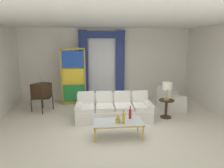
{
  "coord_description": "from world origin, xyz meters",
  "views": [
    {
      "loc": [
        -0.73,
        -5.65,
        2.37
      ],
      "look_at": [
        0.0,
        0.9,
        1.05
      ],
      "focal_mm": 32.56,
      "sensor_mm": 36.0,
      "label": 1
    }
  ],
  "objects_px": {
    "bottle_crystal_tall": "(118,120)",
    "round_side_table": "(166,107)",
    "armchair_white": "(169,102)",
    "peacock_figurine": "(82,101)",
    "coffee_table": "(118,123)",
    "vintage_tv": "(41,91)",
    "bottle_amber_squat": "(130,113)",
    "couch_white_long": "(114,110)",
    "bottle_blue_decanter": "(124,118)",
    "table_lamp_brass": "(167,87)",
    "stained_glass_divider": "(73,78)"
  },
  "relations": [
    {
      "from": "coffee_table",
      "to": "stained_glass_divider",
      "type": "xyz_separation_m",
      "value": [
        -1.33,
        3.05,
        0.68
      ]
    },
    {
      "from": "bottle_amber_squat",
      "to": "stained_glass_divider",
      "type": "xyz_separation_m",
      "value": [
        -1.67,
        2.88,
        0.51
      ]
    },
    {
      "from": "bottle_blue_decanter",
      "to": "bottle_amber_squat",
      "type": "distance_m",
      "value": 0.39
    },
    {
      "from": "peacock_figurine",
      "to": "bottle_blue_decanter",
      "type": "bearing_deg",
      "value": -68.36
    },
    {
      "from": "stained_glass_divider",
      "to": "armchair_white",
      "type": "bearing_deg",
      "value": -17.82
    },
    {
      "from": "bottle_crystal_tall",
      "to": "peacock_figurine",
      "type": "height_order",
      "value": "bottle_crystal_tall"
    },
    {
      "from": "stained_glass_divider",
      "to": "bottle_blue_decanter",
      "type": "bearing_deg",
      "value": -65.59
    },
    {
      "from": "coffee_table",
      "to": "stained_glass_divider",
      "type": "bearing_deg",
      "value": 113.49
    },
    {
      "from": "stained_glass_divider",
      "to": "table_lamp_brass",
      "type": "relative_size",
      "value": 3.86
    },
    {
      "from": "armchair_white",
      "to": "peacock_figurine",
      "type": "distance_m",
      "value": 3.23
    },
    {
      "from": "coffee_table",
      "to": "vintage_tv",
      "type": "distance_m",
      "value": 3.36
    },
    {
      "from": "table_lamp_brass",
      "to": "stained_glass_divider",
      "type": "bearing_deg",
      "value": 148.77
    },
    {
      "from": "bottle_blue_decanter",
      "to": "table_lamp_brass",
      "type": "height_order",
      "value": "table_lamp_brass"
    },
    {
      "from": "vintage_tv",
      "to": "bottle_amber_squat",
      "type": "bearing_deg",
      "value": -38.16
    },
    {
      "from": "table_lamp_brass",
      "to": "couch_white_long",
      "type": "bearing_deg",
      "value": 177.17
    },
    {
      "from": "couch_white_long",
      "to": "bottle_amber_squat",
      "type": "height_order",
      "value": "couch_white_long"
    },
    {
      "from": "bottle_blue_decanter",
      "to": "vintage_tv",
      "type": "bearing_deg",
      "value": 135.5
    },
    {
      "from": "bottle_amber_squat",
      "to": "couch_white_long",
      "type": "bearing_deg",
      "value": 105.68
    },
    {
      "from": "bottle_blue_decanter",
      "to": "table_lamp_brass",
      "type": "xyz_separation_m",
      "value": [
        1.62,
        1.33,
        0.47
      ]
    },
    {
      "from": "table_lamp_brass",
      "to": "bottle_crystal_tall",
      "type": "bearing_deg",
      "value": -144.12
    },
    {
      "from": "vintage_tv",
      "to": "table_lamp_brass",
      "type": "relative_size",
      "value": 2.36
    },
    {
      "from": "armchair_white",
      "to": "table_lamp_brass",
      "type": "distance_m",
      "value": 1.13
    },
    {
      "from": "bottle_crystal_tall",
      "to": "round_side_table",
      "type": "height_order",
      "value": "bottle_crystal_tall"
    },
    {
      "from": "coffee_table",
      "to": "peacock_figurine",
      "type": "bearing_deg",
      "value": 110.4
    },
    {
      "from": "peacock_figurine",
      "to": "round_side_table",
      "type": "relative_size",
      "value": 1.01
    },
    {
      "from": "bottle_amber_squat",
      "to": "peacock_figurine",
      "type": "height_order",
      "value": "bottle_amber_squat"
    },
    {
      "from": "bottle_crystal_tall",
      "to": "round_side_table",
      "type": "distance_m",
      "value": 2.17
    },
    {
      "from": "round_side_table",
      "to": "couch_white_long",
      "type": "bearing_deg",
      "value": 177.17
    },
    {
      "from": "bottle_blue_decanter",
      "to": "bottle_crystal_tall",
      "type": "bearing_deg",
      "value": 153.43
    },
    {
      "from": "bottle_amber_squat",
      "to": "round_side_table",
      "type": "xyz_separation_m",
      "value": [
        1.4,
        1.01,
        -0.2
      ]
    },
    {
      "from": "coffee_table",
      "to": "bottle_crystal_tall",
      "type": "bearing_deg",
      "value": -97.08
    },
    {
      "from": "coffee_table",
      "to": "table_lamp_brass",
      "type": "xyz_separation_m",
      "value": [
        1.74,
        1.19,
        0.65
      ]
    },
    {
      "from": "bottle_amber_squat",
      "to": "table_lamp_brass",
      "type": "xyz_separation_m",
      "value": [
        1.4,
        1.01,
        0.48
      ]
    },
    {
      "from": "round_side_table",
      "to": "table_lamp_brass",
      "type": "distance_m",
      "value": 0.67
    },
    {
      "from": "bottle_crystal_tall",
      "to": "armchair_white",
      "type": "bearing_deg",
      "value": 42.92
    },
    {
      "from": "round_side_table",
      "to": "bottle_crystal_tall",
      "type": "bearing_deg",
      "value": -144.12
    },
    {
      "from": "coffee_table",
      "to": "round_side_table",
      "type": "height_order",
      "value": "round_side_table"
    },
    {
      "from": "armchair_white",
      "to": "table_lamp_brass",
      "type": "xyz_separation_m",
      "value": [
        -0.41,
        -0.74,
        0.74
      ]
    },
    {
      "from": "couch_white_long",
      "to": "coffee_table",
      "type": "bearing_deg",
      "value": -91.73
    },
    {
      "from": "bottle_amber_squat",
      "to": "stained_glass_divider",
      "type": "bearing_deg",
      "value": 120.22
    },
    {
      "from": "bottle_blue_decanter",
      "to": "round_side_table",
      "type": "relative_size",
      "value": 0.6
    },
    {
      "from": "bottle_blue_decanter",
      "to": "vintage_tv",
      "type": "xyz_separation_m",
      "value": [
        -2.52,
        2.47,
        0.17
      ]
    },
    {
      "from": "coffee_table",
      "to": "bottle_amber_squat",
      "type": "distance_m",
      "value": 0.43
    },
    {
      "from": "coffee_table",
      "to": "stained_glass_divider",
      "type": "height_order",
      "value": "stained_glass_divider"
    },
    {
      "from": "couch_white_long",
      "to": "armchair_white",
      "type": "xyz_separation_m",
      "value": [
        2.11,
        0.66,
        -0.02
      ]
    },
    {
      "from": "round_side_table",
      "to": "table_lamp_brass",
      "type": "bearing_deg",
      "value": 90.0
    },
    {
      "from": "bottle_crystal_tall",
      "to": "round_side_table",
      "type": "bearing_deg",
      "value": 35.88
    },
    {
      "from": "vintage_tv",
      "to": "armchair_white",
      "type": "distance_m",
      "value": 4.58
    },
    {
      "from": "bottle_blue_decanter",
      "to": "peacock_figurine",
      "type": "distance_m",
      "value": 3.04
    },
    {
      "from": "bottle_blue_decanter",
      "to": "round_side_table",
      "type": "height_order",
      "value": "bottle_blue_decanter"
    }
  ]
}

